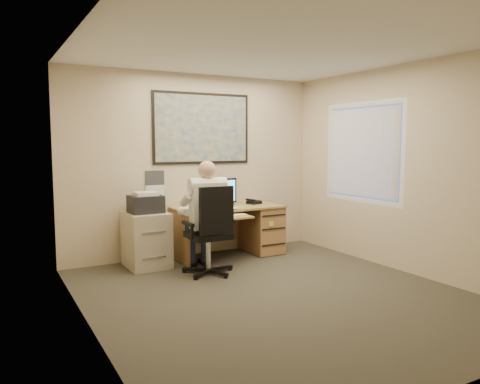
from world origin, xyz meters
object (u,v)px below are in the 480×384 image
filing_cabinet (146,235)px  desk (247,225)px  office_chair (210,249)px  person (207,217)px

filing_cabinet → desk: bearing=-0.7°
desk → office_chair: (-0.99, -0.79, -0.11)m
desk → person: person is taller
filing_cabinet → person: bearing=-50.5°
desk → filing_cabinet: size_ratio=1.55×
office_chair → person: bearing=90.1°
filing_cabinet → person: size_ratio=0.71×
office_chair → person: size_ratio=0.79×
filing_cabinet → person: person is taller
desk → filing_cabinet: 1.58m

